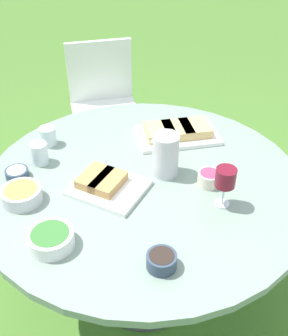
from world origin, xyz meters
TOP-DOWN VIEW (x-y plane):
  - ground_plane at (0.00, 0.00)m, footprint 40.00×40.00m
  - dining_table at (0.00, 0.00)m, footprint 1.38×1.38m
  - chair_near_right at (0.25, -1.18)m, footprint 0.52×0.50m
  - water_pitcher at (-0.09, -0.04)m, footprint 0.12×0.11m
  - wine_glass at (-0.30, 0.17)m, footprint 0.08×0.08m
  - platter_bread_main at (0.16, 0.06)m, footprint 0.37×0.35m
  - platter_charcuterie at (-0.17, -0.33)m, footprint 0.43×0.30m
  - bowl_fries at (0.49, 0.13)m, footprint 0.16×0.16m
  - bowl_salad at (0.34, 0.37)m, footprint 0.17×0.17m
  - bowl_olives at (-0.05, 0.48)m, footprint 0.10×0.10m
  - bowl_dip_red at (-0.27, 0.04)m, footprint 0.10×0.10m
  - bowl_dip_cream at (0.54, -0.03)m, footprint 0.10×0.10m
  - cup_water_near at (0.45, -0.29)m, footprint 0.08×0.08m
  - cup_water_far at (0.46, -0.13)m, footprint 0.08×0.08m

SIDE VIEW (x-z plane):
  - ground_plane at x=0.00m, z-range 0.00..0.00m
  - chair_near_right at x=0.25m, z-range 0.08..0.97m
  - dining_table at x=0.00m, z-range 0.27..1.02m
  - bowl_dip_cream at x=0.54m, z-range 0.74..0.78m
  - platter_bread_main at x=0.16m, z-range 0.74..0.79m
  - platter_charcuterie at x=-0.17m, z-range 0.74..0.80m
  - bowl_olives at x=-0.05m, z-range 0.75..0.80m
  - bowl_dip_red at x=-0.27m, z-range 0.75..0.80m
  - bowl_fries at x=0.49m, z-range 0.75..0.81m
  - bowl_salad at x=0.34m, z-range 0.75..0.81m
  - cup_water_near at x=0.45m, z-range 0.74..0.83m
  - cup_water_far at x=0.46m, z-range 0.74..0.84m
  - water_pitcher at x=-0.09m, z-range 0.74..0.93m
  - wine_glass at x=-0.30m, z-range 0.78..0.96m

